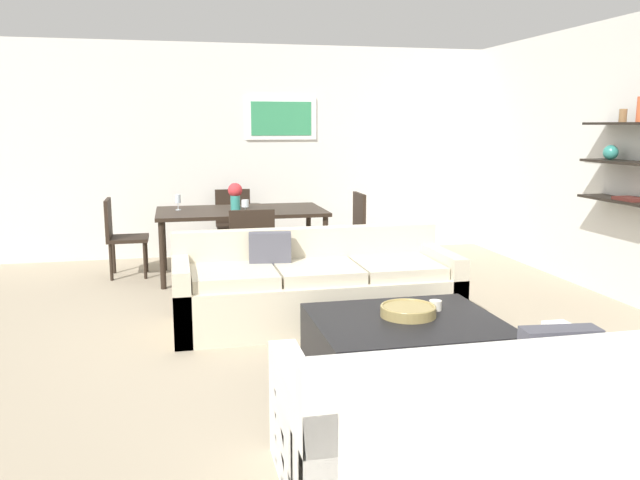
# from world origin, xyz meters

# --- Properties ---
(ground_plane) EXTENTS (18.00, 18.00, 0.00)m
(ground_plane) POSITION_xyz_m (0.00, 0.00, 0.00)
(ground_plane) COLOR tan
(back_wall_unit) EXTENTS (8.40, 0.09, 2.70)m
(back_wall_unit) POSITION_xyz_m (0.30, 3.53, 1.35)
(back_wall_unit) COLOR silver
(back_wall_unit) RESTS_ON ground
(right_wall_shelf_unit) EXTENTS (0.34, 8.20, 2.70)m
(right_wall_shelf_unit) POSITION_xyz_m (3.03, 0.59, 1.35)
(right_wall_shelf_unit) COLOR silver
(right_wall_shelf_unit) RESTS_ON ground
(sofa_beige) EXTENTS (2.39, 0.90, 0.78)m
(sofa_beige) POSITION_xyz_m (-0.03, 0.34, 0.29)
(sofa_beige) COLOR beige
(sofa_beige) RESTS_ON ground
(loveseat_white) EXTENTS (1.69, 0.90, 0.78)m
(loveseat_white) POSITION_xyz_m (0.12, -2.27, 0.29)
(loveseat_white) COLOR white
(loveseat_white) RESTS_ON ground
(coffee_table) EXTENTS (1.26, 1.08, 0.38)m
(coffee_table) POSITION_xyz_m (0.34, -0.90, 0.19)
(coffee_table) COLOR black
(coffee_table) RESTS_ON ground
(decorative_bowl) EXTENTS (0.39, 0.39, 0.08)m
(decorative_bowl) POSITION_xyz_m (0.38, -0.85, 0.42)
(decorative_bowl) COLOR #99844C
(decorative_bowl) RESTS_ON coffee_table
(candle_jar) EXTENTS (0.09, 0.09, 0.07)m
(candle_jar) POSITION_xyz_m (0.62, -0.75, 0.42)
(candle_jar) COLOR silver
(candle_jar) RESTS_ON coffee_table
(dining_table) EXTENTS (1.86, 1.03, 0.75)m
(dining_table) POSITION_xyz_m (-0.45, 2.28, 0.69)
(dining_table) COLOR black
(dining_table) RESTS_ON ground
(dining_chair_right_far) EXTENTS (0.44, 0.44, 0.88)m
(dining_chair_right_far) POSITION_xyz_m (0.88, 2.51, 0.50)
(dining_chair_right_far) COLOR black
(dining_chair_right_far) RESTS_ON ground
(dining_chair_foot) EXTENTS (0.44, 0.44, 0.88)m
(dining_chair_foot) POSITION_xyz_m (-0.45, 1.36, 0.50)
(dining_chair_foot) COLOR black
(dining_chair_foot) RESTS_ON ground
(dining_chair_head) EXTENTS (0.44, 0.44, 0.88)m
(dining_chair_head) POSITION_xyz_m (-0.45, 3.20, 0.50)
(dining_chair_head) COLOR black
(dining_chair_head) RESTS_ON ground
(dining_chair_left_far) EXTENTS (0.44, 0.44, 0.88)m
(dining_chair_left_far) POSITION_xyz_m (-1.79, 2.51, 0.50)
(dining_chair_left_far) COLOR black
(dining_chair_left_far) RESTS_ON ground
(wine_glass_foot) EXTENTS (0.08, 0.08, 0.16)m
(wine_glass_foot) POSITION_xyz_m (-0.45, 1.82, 0.87)
(wine_glass_foot) COLOR silver
(wine_glass_foot) RESTS_ON dining_table
(wine_glass_left_far) EXTENTS (0.06, 0.06, 0.17)m
(wine_glass_left_far) POSITION_xyz_m (-1.14, 2.40, 0.87)
(wine_glass_left_far) COLOR silver
(wine_glass_left_far) RESTS_ON dining_table
(wine_glass_head) EXTENTS (0.07, 0.07, 0.16)m
(wine_glass_head) POSITION_xyz_m (-0.45, 2.73, 0.86)
(wine_glass_head) COLOR silver
(wine_glass_head) RESTS_ON dining_table
(centerpiece_vase) EXTENTS (0.16, 0.16, 0.30)m
(centerpiece_vase) POSITION_xyz_m (-0.51, 2.28, 0.93)
(centerpiece_vase) COLOR teal
(centerpiece_vase) RESTS_ON dining_table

